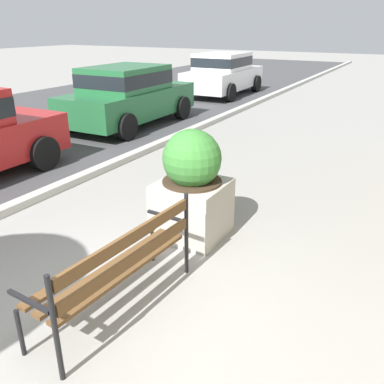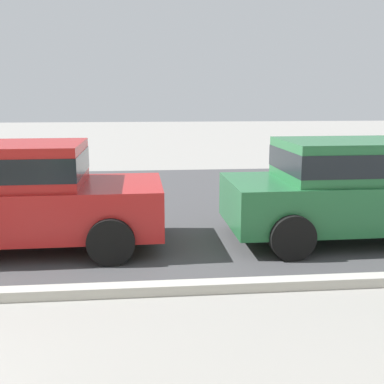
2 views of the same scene
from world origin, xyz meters
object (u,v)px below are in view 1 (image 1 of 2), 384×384
Objects in this scene: park_bench at (119,262)px; concrete_planter at (192,188)px; parked_car_green at (128,94)px; parked_car_white at (223,73)px.

concrete_planter is (1.67, 0.17, 0.12)m from park_bench.
parked_car_white is at bearing 0.00° from parked_car_green.
park_bench is 7.85m from parked_car_green.
concrete_planter is at bearing 5.64° from park_bench.
parked_car_green is at bearing 36.61° from park_bench.
parked_car_white is (12.22, 4.68, 0.30)m from park_bench.
concrete_planter is at bearing -156.84° from parked_car_white.
park_bench is at bearing -159.06° from parked_car_white.
parked_car_green and parked_car_white have the same top height.
park_bench is 1.30× the size of concrete_planter.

